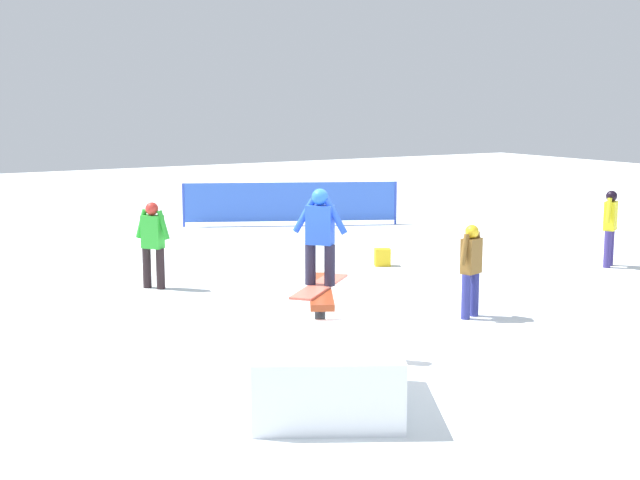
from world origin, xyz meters
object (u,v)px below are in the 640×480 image
object	(u,v)px
bystander_yellow	(610,224)
bystander_brown	(471,266)
bystander_green	(153,240)
backpack_on_snow	(382,257)
rail_feature	(320,300)
main_rider_on_rail	(320,241)

from	to	relation	value
bystander_yellow	bystander_brown	bearing A→B (deg)	-11.33
bystander_green	backpack_on_snow	world-z (taller)	bystander_green
rail_feature	bystander_green	distance (m)	4.96
main_rider_on_rail	bystander_green	world-z (taller)	main_rider_on_rail
rail_feature	main_rider_on_rail	xyz separation A→B (m)	(0.00, 0.00, 0.75)
main_rider_on_rail	bystander_brown	bearing A→B (deg)	-29.93
bystander_green	bystander_yellow	size ratio (longest dim) A/B	1.01
bystander_brown	rail_feature	bearing A→B (deg)	-7.29
bystander_green	backpack_on_snow	xyz separation A→B (m)	(-0.31, -4.53, -0.66)
bystander_green	bystander_yellow	bearing A→B (deg)	35.45
bystander_brown	bystander_green	size ratio (longest dim) A/B	0.94
bystander_brown	bystander_yellow	distance (m)	5.23
main_rider_on_rail	bystander_green	bearing A→B (deg)	52.95
bystander_yellow	bystander_green	bearing A→B (deg)	-48.33
bystander_green	backpack_on_snow	size ratio (longest dim) A/B	4.37
bystander_brown	bystander_yellow	xyz separation A→B (m)	(1.75, -4.92, 0.05)
rail_feature	bystander_green	xyz separation A→B (m)	(4.95, 0.39, 0.10)
rail_feature	bystander_brown	size ratio (longest dim) A/B	1.30
bystander_green	backpack_on_snow	distance (m)	4.59
rail_feature	backpack_on_snow	size ratio (longest dim) A/B	5.34
bystander_brown	bystander_green	world-z (taller)	bystander_green
rail_feature	bystander_yellow	world-z (taller)	bystander_yellow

